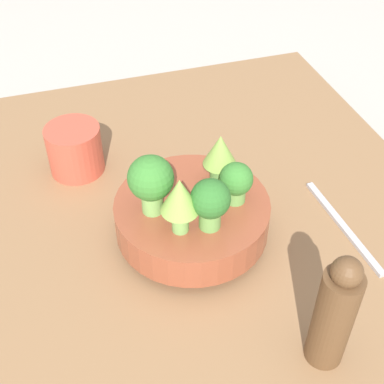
% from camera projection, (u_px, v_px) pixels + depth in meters
% --- Properties ---
extents(ground_plane, '(6.00, 6.00, 0.00)m').
position_uv_depth(ground_plane, '(198.00, 233.00, 0.82)').
color(ground_plane, '#ADA89E').
extents(table, '(0.87, 0.75, 0.03)m').
position_uv_depth(table, '(198.00, 225.00, 0.81)').
color(table, olive).
rests_on(table, ground_plane).
extents(bowl, '(0.22, 0.22, 0.06)m').
position_uv_depth(bowl, '(192.00, 217.00, 0.75)').
color(bowl, brown).
rests_on(bowl, table).
extents(broccoli_floret_back, '(0.06, 0.06, 0.09)m').
position_uv_depth(broccoli_floret_back, '(151.00, 181.00, 0.69)').
color(broccoli_floret_back, '#7AB256').
rests_on(broccoli_floret_back, bowl).
extents(broccoli_floret_left, '(0.05, 0.05, 0.07)m').
position_uv_depth(broccoli_floret_left, '(210.00, 202.00, 0.67)').
color(broccoli_floret_left, '#6BA34C').
rests_on(broccoli_floret_left, bowl).
extents(romanesco_piece_far, '(0.05, 0.05, 0.08)m').
position_uv_depth(romanesco_piece_far, '(180.00, 198.00, 0.66)').
color(romanesco_piece_far, '#7AB256').
rests_on(romanesco_piece_far, bowl).
extents(broccoli_floret_front, '(0.05, 0.05, 0.06)m').
position_uv_depth(broccoli_floret_front, '(236.00, 181.00, 0.71)').
color(broccoli_floret_front, '#6BA34C').
rests_on(broccoli_floret_front, bowl).
extents(romanesco_piece_near, '(0.05, 0.05, 0.08)m').
position_uv_depth(romanesco_piece_near, '(220.00, 155.00, 0.73)').
color(romanesco_piece_near, '#6BA34C').
rests_on(romanesco_piece_near, bowl).
extents(cup, '(0.09, 0.09, 0.08)m').
position_uv_depth(cup, '(75.00, 149.00, 0.86)').
color(cup, '#C64C38').
rests_on(cup, table).
extents(pepper_mill, '(0.04, 0.04, 0.17)m').
position_uv_depth(pepper_mill, '(334.00, 314.00, 0.58)').
color(pepper_mill, brown).
rests_on(pepper_mill, table).
extents(fork, '(0.20, 0.02, 0.01)m').
position_uv_depth(fork, '(343.00, 226.00, 0.78)').
color(fork, '#B2B2B7').
rests_on(fork, table).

